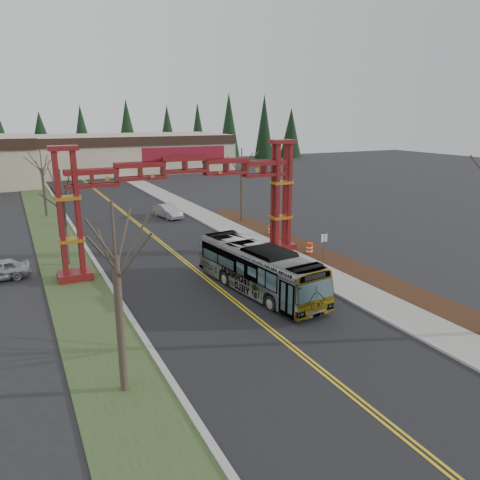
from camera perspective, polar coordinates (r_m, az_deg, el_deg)
ground at (r=20.55m, az=11.93°, el=-16.89°), size 200.00×200.00×0.00m
road at (r=41.49m, az=-9.71°, el=-0.20°), size 12.00×110.00×0.02m
lane_line_left at (r=41.45m, az=-9.87°, el=-0.20°), size 0.12×100.00×0.01m
lane_line_right at (r=41.52m, az=-9.55°, el=-0.17°), size 0.12×100.00×0.01m
curb_right at (r=43.53m, az=-1.95°, el=0.82°), size 0.30×110.00×0.15m
sidewalk_right at (r=44.13m, az=-0.23°, el=1.02°), size 2.60×110.00×0.14m
landscape_strip at (r=33.51m, az=15.24°, el=-4.14°), size 2.60×50.00×0.12m
grass_median at (r=40.07m, az=-20.72°, el=-1.48°), size 4.00×110.00×0.08m
curb_left at (r=40.25m, az=-18.11°, el=-1.13°), size 0.30×110.00×0.15m
gateway_arch at (r=33.75m, az=-6.68°, el=6.79°), size 18.20×1.60×8.90m
retail_building_east at (r=96.08m, az=-13.67°, el=10.29°), size 38.00×20.30×7.00m
conifer_treeline at (r=106.18m, az=-20.51°, el=11.80°), size 116.10×5.60×13.00m
transit_bus at (r=29.05m, az=2.26°, el=-3.56°), size 3.82×11.03×3.01m
silver_sedan at (r=50.95m, az=-8.82°, el=3.49°), size 2.33×4.57×1.44m
bare_tree_median_near at (r=17.99m, az=-14.97°, el=-2.05°), size 3.16×3.16×7.75m
bare_tree_median_mid at (r=35.73m, az=-20.88°, el=4.86°), size 3.03×3.03×7.08m
bare_tree_median_far at (r=54.58m, az=-23.01°, el=8.01°), size 3.07×3.07×7.26m
bare_tree_right_far at (r=47.83m, az=0.20°, el=8.69°), size 3.01×3.01×7.50m
street_sign at (r=35.48m, az=10.21°, el=-0.24°), size 0.49×0.08×2.17m
barrel_south at (r=37.41m, az=8.46°, el=-1.07°), size 0.52×0.52×0.97m
barrel_mid at (r=40.17m, az=5.78°, el=0.21°), size 0.58×0.58×1.07m
barrel_north at (r=43.01m, az=3.81°, el=1.19°), size 0.53×0.53×0.98m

